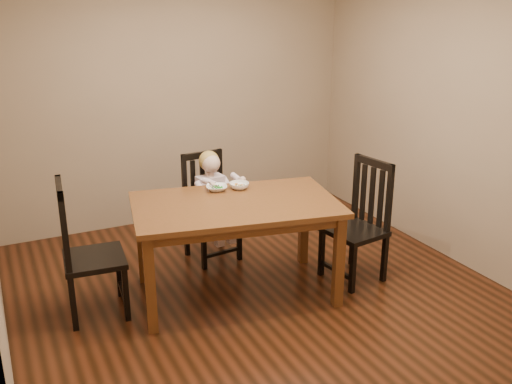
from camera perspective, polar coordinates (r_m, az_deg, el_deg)
name	(u,v)px	position (r m, az deg, el deg)	size (l,w,h in m)	color
room	(257,140)	(4.53, 0.14, 5.23)	(4.01, 4.01, 2.71)	#461F0E
dining_table	(236,213)	(4.70, -2.06, -2.13)	(1.82, 1.30, 0.83)	#523413
chair_child	(210,209)	(5.50, -4.67, -1.66)	(0.49, 0.47, 1.03)	black
chair_left	(86,253)	(4.66, -16.63, -5.82)	(0.51, 0.53, 1.12)	black
chair_right	(359,223)	(5.14, 10.27, -3.08)	(0.51, 0.53, 1.09)	black
toddler	(212,196)	(5.41, -4.45, -0.36)	(0.33, 0.42, 0.57)	silver
bowl_peas	(217,188)	(4.95, -3.96, 0.41)	(0.18, 0.18, 0.04)	white
bowl_veg	(239,186)	(4.98, -1.69, 0.64)	(0.17, 0.17, 0.05)	white
fork	(212,187)	(4.91, -4.37, 0.54)	(0.04, 0.13, 0.05)	silver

